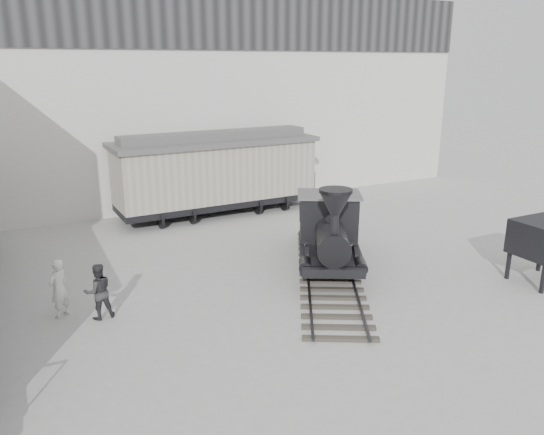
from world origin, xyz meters
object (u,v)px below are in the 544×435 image
visitor_b (98,291)px  visitor_a (59,288)px  locomotive (329,235)px  boxcar (216,171)px

visitor_b → visitor_a: bearing=-36.6°
visitor_a → locomotive: bearing=138.8°
boxcar → visitor_a: size_ratio=5.64×
boxcar → visitor_a: (-8.39, -8.49, -1.28)m
boxcar → visitor_b: bearing=-130.2°
locomotive → visitor_a: (-9.32, 0.36, -0.38)m
visitor_a → visitor_b: size_ratio=1.05×
locomotive → boxcar: size_ratio=0.94×
visitor_a → visitor_b: 1.22m
locomotive → visitor_b: (-8.30, -0.30, -0.42)m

